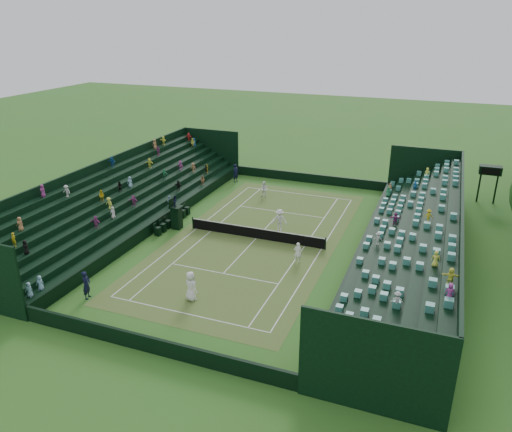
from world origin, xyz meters
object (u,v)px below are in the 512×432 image
(player_near_west, at_px, (191,286))
(umpire_chair, at_px, (176,214))
(player_far_west, at_px, (264,189))
(player_far_east, at_px, (280,220))
(tennis_net, at_px, (256,233))
(player_near_east, at_px, (298,252))

(player_near_west, bearing_deg, umpire_chair, -31.46)
(player_near_west, bearing_deg, player_far_west, -58.51)
(player_far_west, xyz_separation_m, player_far_east, (4.13, -7.47, 0.16))
(umpire_chair, height_order, player_far_east, umpire_chair)
(player_far_east, bearing_deg, umpire_chair, -173.79)
(player_far_west, height_order, player_far_east, player_far_east)
(tennis_net, relative_size, player_far_east, 6.04)
(tennis_net, xyz_separation_m, player_far_east, (1.25, 2.26, 0.44))
(player_near_west, bearing_deg, tennis_net, -67.90)
(tennis_net, relative_size, player_near_east, 7.30)
(player_near_east, bearing_deg, umpire_chair, -24.85)
(tennis_net, xyz_separation_m, player_near_east, (4.37, -2.78, 0.27))
(player_far_east, bearing_deg, tennis_net, -130.77)
(umpire_chair, xyz_separation_m, player_near_west, (6.66, -9.87, -0.28))
(tennis_net, relative_size, umpire_chair, 3.90)
(umpire_chair, height_order, player_near_east, umpire_chair)
(player_near_east, distance_m, player_far_east, 5.93)
(tennis_net, relative_size, player_far_west, 7.22)
(player_near_east, bearing_deg, player_far_west, -73.19)
(umpire_chair, distance_m, player_near_east, 11.72)
(tennis_net, bearing_deg, player_far_west, 106.50)
(player_near_east, height_order, player_far_west, player_far_west)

